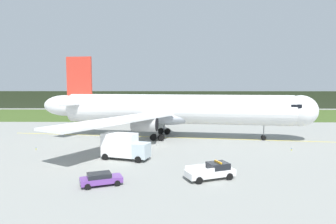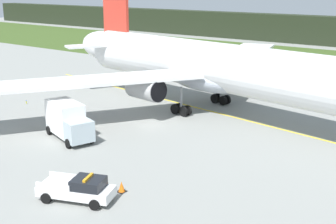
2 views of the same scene
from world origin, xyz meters
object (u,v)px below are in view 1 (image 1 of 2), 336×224
object	(u,v)px
catering_truck	(124,146)
staff_car	(101,179)
ops_pickup_truck	(212,171)
airliner	(174,110)
apron_cone	(221,168)

from	to	relation	value
catering_truck	staff_car	bearing A→B (deg)	-94.04
ops_pickup_truck	catering_truck	size ratio (longest dim) A/B	0.83
airliner	catering_truck	bearing A→B (deg)	-112.47
airliner	apron_cone	world-z (taller)	airliner
staff_car	catering_truck	bearing A→B (deg)	85.96
apron_cone	catering_truck	bearing A→B (deg)	155.60
catering_truck	ops_pickup_truck	bearing A→B (deg)	-37.65
staff_car	airliner	bearing A→B (deg)	74.31
airliner	apron_cone	distance (m)	23.78
airliner	staff_car	world-z (taller)	airliner
catering_truck	apron_cone	xyz separation A→B (m)	(12.46, -5.65, -1.49)
catering_truck	staff_car	distance (m)	10.78
catering_truck	apron_cone	bearing A→B (deg)	-24.40
ops_pickup_truck	staff_car	distance (m)	11.99
apron_cone	airliner	bearing A→B (deg)	103.55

